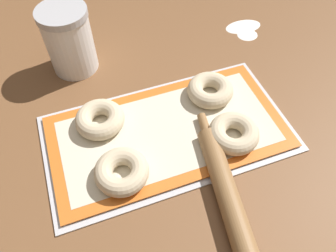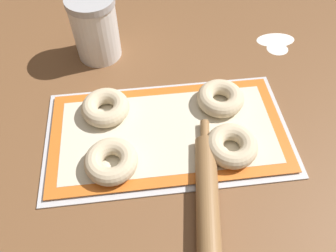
# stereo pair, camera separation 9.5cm
# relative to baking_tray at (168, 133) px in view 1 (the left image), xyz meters

# --- Properties ---
(ground_plane) EXTENTS (2.80, 2.80, 0.00)m
(ground_plane) POSITION_rel_baking_tray_xyz_m (0.01, 0.02, -0.00)
(ground_plane) COLOR brown
(baking_tray) EXTENTS (0.52, 0.28, 0.01)m
(baking_tray) POSITION_rel_baking_tray_xyz_m (0.00, 0.00, 0.00)
(baking_tray) COLOR silver
(baking_tray) RESTS_ON ground_plane
(baking_mat) EXTENTS (0.50, 0.26, 0.00)m
(baking_mat) POSITION_rel_baking_tray_xyz_m (0.00, 0.00, 0.01)
(baking_mat) COLOR orange
(baking_mat) RESTS_ON baking_tray
(bagel_front_left) EXTENTS (0.11, 0.11, 0.04)m
(bagel_front_left) POSITION_rel_baking_tray_xyz_m (-0.12, -0.07, 0.03)
(bagel_front_left) COLOR beige
(bagel_front_left) RESTS_ON baking_mat
(bagel_front_right) EXTENTS (0.11, 0.11, 0.04)m
(bagel_front_right) POSITION_rel_baking_tray_xyz_m (0.12, -0.06, 0.03)
(bagel_front_right) COLOR beige
(bagel_front_right) RESTS_ON baking_mat
(bagel_back_left) EXTENTS (0.11, 0.11, 0.04)m
(bagel_back_left) POSITION_rel_baking_tray_xyz_m (-0.13, 0.07, 0.03)
(bagel_back_left) COLOR beige
(bagel_back_left) RESTS_ON baking_mat
(bagel_back_right) EXTENTS (0.11, 0.11, 0.04)m
(bagel_back_right) POSITION_rel_baking_tray_xyz_m (0.13, 0.06, 0.03)
(bagel_back_right) COLOR beige
(bagel_back_right) RESTS_ON baking_mat
(flour_canister) EXTENTS (0.12, 0.12, 0.16)m
(flour_canister) POSITION_rel_baking_tray_xyz_m (-0.15, 0.28, 0.08)
(flour_canister) COLOR white
(flour_canister) RESTS_ON ground_plane
(rolling_pin) EXTENTS (0.10, 0.46, 0.04)m
(rolling_pin) POSITION_rel_baking_tray_xyz_m (0.04, -0.22, 0.02)
(rolling_pin) COLOR olive
(rolling_pin) RESTS_ON ground_plane
(flour_patch_near) EXTENTS (0.11, 0.06, 0.00)m
(flour_patch_near) POSITION_rel_baking_tray_xyz_m (0.33, 0.28, -0.00)
(flour_patch_near) COLOR white
(flour_patch_near) RESTS_ON ground_plane
(flour_patch_far) EXTENTS (0.06, 0.05, 0.00)m
(flour_patch_far) POSITION_rel_baking_tray_xyz_m (0.32, 0.24, -0.00)
(flour_patch_far) COLOR white
(flour_patch_far) RESTS_ON ground_plane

